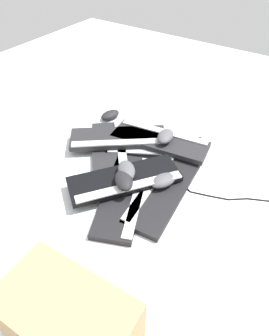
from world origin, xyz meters
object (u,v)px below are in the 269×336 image
object	(u,v)px
keyboard_5	(118,138)
cardboard_box	(70,325)
mouse_1	(110,115)
keyboard_1	(110,151)
keyboard_6	(160,140)
mouse_3	(165,136)
keyboard_2	(125,194)
mouse_0	(163,180)
mouse_4	(124,180)
keyboard_4	(126,180)
keyboard_3	(163,191)
keyboard_0	(155,147)
mouse_2	(126,170)

from	to	relation	value
keyboard_5	cardboard_box	xyz separation A→B (m)	(-0.74, -0.41, 0.07)
mouse_1	keyboard_1	bearing A→B (deg)	-130.19
keyboard_1	keyboard_6	distance (m)	0.23
keyboard_1	mouse_3	bearing A→B (deg)	-50.06
keyboard_2	keyboard_6	distance (m)	0.35
keyboard_2	keyboard_5	world-z (taller)	keyboard_5
mouse_3	keyboard_5	bearing A→B (deg)	102.64
mouse_0	mouse_4	distance (m)	0.16
keyboard_4	keyboard_5	bearing A→B (deg)	42.28
keyboard_2	keyboard_3	world-z (taller)	same
keyboard_0	keyboard_6	world-z (taller)	keyboard_6
keyboard_6	mouse_4	xyz separation A→B (m)	(-0.34, -0.04, 0.04)
keyboard_1	keyboard_2	xyz separation A→B (m)	(-0.18, -0.21, 0.00)
keyboard_1	mouse_3	size ratio (longest dim) A/B	3.93
keyboard_1	mouse_1	distance (m)	0.30
keyboard_4	mouse_2	bearing A→B (deg)	26.82
keyboard_1	mouse_2	xyz separation A→B (m)	(-0.12, -0.18, 0.07)
keyboard_0	keyboard_3	world-z (taller)	same
mouse_2	mouse_0	bearing A→B (deg)	69.51
mouse_0	mouse_2	xyz separation A→B (m)	(-0.06, 0.14, 0.03)
mouse_2	mouse_4	bearing A→B (deg)	-17.18
keyboard_0	mouse_2	size ratio (longest dim) A/B	4.15
mouse_2	mouse_4	xyz separation A→B (m)	(-0.05, -0.03, 0.00)
keyboard_3	mouse_2	distance (m)	0.17
mouse_4	keyboard_4	bearing A→B (deg)	159.16
keyboard_6	keyboard_0	bearing A→B (deg)	148.89
mouse_0	mouse_3	xyz separation A→B (m)	(0.22, 0.12, 0.03)
mouse_1	cardboard_box	xyz separation A→B (m)	(-0.91, -0.59, 0.10)
mouse_2	mouse_4	distance (m)	0.06
keyboard_4	keyboard_5	xyz separation A→B (m)	(0.21, 0.19, 0.00)
mouse_1	cardboard_box	world-z (taller)	cardboard_box
keyboard_1	cardboard_box	world-z (taller)	cardboard_box
keyboard_0	cardboard_box	bearing A→B (deg)	-162.68
keyboard_0	mouse_2	xyz separation A→B (m)	(-0.26, -0.02, 0.07)
keyboard_3	keyboard_4	world-z (taller)	keyboard_4
keyboard_3	keyboard_5	distance (m)	0.36
keyboard_2	mouse_1	size ratio (longest dim) A/B	4.22
keyboard_6	cardboard_box	distance (m)	0.87
mouse_0	mouse_2	distance (m)	0.15
keyboard_1	keyboard_6	world-z (taller)	keyboard_6
keyboard_6	keyboard_5	bearing A→B (deg)	118.98
keyboard_1	mouse_3	distance (m)	0.26
keyboard_2	keyboard_4	bearing A→B (deg)	29.66
keyboard_0	mouse_2	distance (m)	0.27
keyboard_4	keyboard_6	xyz separation A→B (m)	(0.30, 0.02, 0.00)
keyboard_5	mouse_1	bearing A→B (deg)	46.87
mouse_4	keyboard_1	bearing A→B (deg)	-177.36
mouse_1	cardboard_box	distance (m)	1.08
keyboard_3	keyboard_5	bearing A→B (deg)	65.41
keyboard_3	keyboard_2	bearing A→B (deg)	130.71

